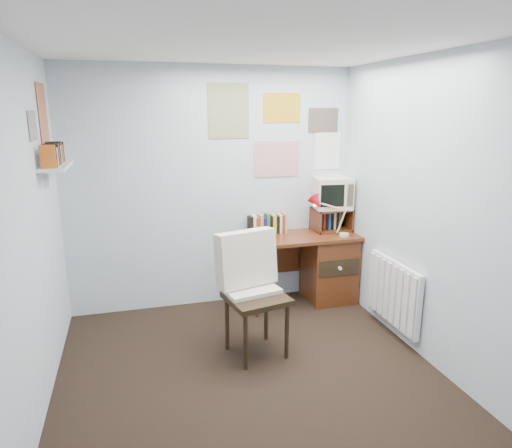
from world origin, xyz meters
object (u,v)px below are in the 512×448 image
Objects in this scene: desk at (324,264)px; crt_tv at (332,191)px; tv_riser at (331,219)px; wall_shelf at (56,166)px; desk_chair at (256,298)px; desk_lamp at (345,218)px; radiator at (394,292)px.

desk is 3.09× the size of crt_tv.
wall_shelf is (-2.69, -0.49, 0.74)m from tv_riser.
desk is at bearing -137.04° from tv_riser.
tv_riser is 2.83m from wall_shelf.
desk_lamp is at bearing 21.73° from desk_chair.
desk_lamp is (1.19, 0.79, 0.44)m from desk_chair.
radiator is 1.29× the size of wall_shelf.
radiator is at bearing -72.76° from desk.
wall_shelf is at bearing -161.49° from crt_tv.
wall_shelf reaches higher than radiator.
desk_chair is 2.65× the size of crt_tv.
desk_lamp is 0.62× the size of wall_shelf.
desk_chair is 1.29× the size of radiator.
radiator is (1.32, 0.00, -0.10)m from desk_chair.
tv_riser is at bearing 30.30° from desk_chair.
desk_chair is at bearing -137.86° from tv_riser.
wall_shelf reaches higher than desk.
wall_shelf is (-2.69, -0.51, 0.43)m from crt_tv.
desk_chair is 1.66× the size of wall_shelf.
desk_lamp is 0.37m from crt_tv.
radiator is at bearing -80.72° from tv_riser.
radiator is (0.17, -1.06, -0.77)m from crt_tv.
crt_tv reaches higher than desk_lamp.
desk is at bearing 107.24° from radiator.
tv_riser is (0.12, 0.11, 0.48)m from desk.
desk_chair is at bearing -129.57° from crt_tv.
crt_tv is at bearing 95.81° from desk_lamp.
desk_lamp is 0.27m from tv_riser.
desk_lamp is 2.81m from wall_shelf.
desk is 0.81m from crt_tv.
radiator is at bearing -80.75° from desk_lamp.
crt_tv is (0.12, 0.13, 0.79)m from desk.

